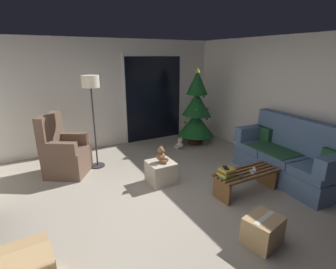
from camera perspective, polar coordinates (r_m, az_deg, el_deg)
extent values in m
plane|color=#9E9384|center=(3.95, -0.20, -15.45)|extent=(7.00, 7.00, 0.00)
cube|color=silver|center=(6.24, -13.94, 8.66)|extent=(5.72, 0.12, 2.50)
cube|color=silver|center=(5.39, 27.70, 5.88)|extent=(0.12, 6.00, 2.50)
cube|color=silver|center=(6.63, -3.19, 8.30)|extent=(1.60, 0.02, 2.20)
cube|color=black|center=(6.62, -3.12, 7.85)|extent=(1.50, 0.02, 2.10)
cube|color=slate|center=(5.07, 24.41, -7.15)|extent=(0.90, 1.95, 0.34)
cube|color=slate|center=(4.63, 30.32, -7.11)|extent=(0.72, 0.65, 0.14)
cube|color=slate|center=(4.97, 24.59, -4.67)|extent=(0.72, 0.65, 0.14)
cube|color=slate|center=(5.36, 19.68, -2.53)|extent=(0.72, 0.65, 0.14)
cube|color=slate|center=(5.09, 27.50, -0.13)|extent=(0.34, 1.91, 0.60)
cube|color=slate|center=(5.48, 18.27, 0.35)|extent=(0.77, 0.26, 0.28)
cube|color=#234C2D|center=(5.08, 22.47, -2.99)|extent=(0.67, 0.94, 0.02)
cube|color=#234C2D|center=(4.66, 32.80, -4.58)|extent=(0.14, 0.33, 0.28)
cube|color=#234C2D|center=(5.47, 20.70, 0.08)|extent=(0.14, 0.33, 0.28)
cube|color=brown|center=(4.18, 18.87, -8.91)|extent=(1.10, 0.05, 0.04)
cube|color=brown|center=(4.23, 17.99, -8.49)|extent=(1.10, 0.05, 0.04)
cube|color=brown|center=(4.28, 17.14, -8.07)|extent=(1.10, 0.05, 0.04)
cube|color=brown|center=(4.34, 16.31, -7.66)|extent=(1.10, 0.05, 0.04)
cube|color=brown|center=(4.39, 15.50, -7.26)|extent=(1.10, 0.05, 0.04)
cube|color=brown|center=(4.06, 11.93, -12.09)|extent=(0.05, 0.36, 0.34)
cube|color=brown|center=(4.70, 21.18, -8.68)|extent=(0.05, 0.36, 0.34)
cube|color=#333338|center=(4.06, 15.94, -8.95)|extent=(0.14, 0.14, 0.02)
cube|color=#ADADB2|center=(4.25, 18.11, -7.95)|extent=(0.13, 0.15, 0.02)
cube|color=silver|center=(4.35, 18.63, -7.41)|extent=(0.14, 0.15, 0.02)
cube|color=#337042|center=(4.01, 12.90, -8.97)|extent=(0.22, 0.16, 0.03)
cube|color=#B79333|center=(4.01, 12.78, -8.47)|extent=(0.24, 0.21, 0.04)
cube|color=#4C4C51|center=(4.02, 12.99, -7.90)|extent=(0.21, 0.20, 0.03)
cube|color=#B79333|center=(3.98, 13.00, -7.63)|extent=(0.20, 0.18, 0.04)
cube|color=black|center=(3.97, 12.74, -7.25)|extent=(0.12, 0.16, 0.01)
cylinder|color=#4C1E19|center=(6.51, 6.10, -1.49)|extent=(0.36, 0.36, 0.10)
cylinder|color=brown|center=(6.47, 6.13, -0.57)|extent=(0.08, 0.08, 0.12)
cone|color=#14471E|center=(6.38, 6.23, 2.33)|extent=(0.87, 0.87, 0.56)
cone|color=#14471E|center=(6.26, 6.38, 6.81)|extent=(0.69, 0.69, 0.56)
cone|color=#14471E|center=(6.19, 6.54, 11.42)|extent=(0.51, 0.51, 0.56)
sphere|color=#1E8C33|center=(6.67, 3.82, 2.71)|extent=(0.06, 0.06, 0.06)
sphere|color=#B233A5|center=(6.42, 8.76, 5.70)|extent=(0.06, 0.06, 0.06)
sphere|color=#1E8C33|center=(6.00, 6.41, 5.43)|extent=(0.06, 0.06, 0.06)
sphere|color=red|center=(6.66, 6.79, 4.59)|extent=(0.06, 0.06, 0.06)
sphere|color=#1E8C33|center=(6.45, 9.26, 3.82)|extent=(0.06, 0.06, 0.06)
sphere|color=blue|center=(6.61, 8.64, 3.45)|extent=(0.06, 0.06, 0.06)
sphere|color=#B233A5|center=(6.41, 8.83, 5.62)|extent=(0.06, 0.06, 0.06)
sphere|color=#1E8C33|center=(6.67, 6.66, 4.53)|extent=(0.06, 0.06, 0.06)
sphere|color=blue|center=(6.09, 7.96, 8.34)|extent=(0.06, 0.06, 0.06)
cone|color=#EAD14C|center=(6.17, 6.63, 14.08)|extent=(0.14, 0.14, 0.12)
cube|color=brown|center=(5.17, -21.24, -6.49)|extent=(0.94, 0.94, 0.31)
cube|color=brown|center=(5.08, -21.54, -3.95)|extent=(0.94, 0.94, 0.18)
cube|color=brown|center=(5.07, -24.81, 0.53)|extent=(0.50, 0.66, 0.64)
cube|color=brown|center=(5.24, -20.34, -0.83)|extent=(0.57, 0.43, 0.22)
cube|color=brown|center=(4.77, -22.95, -2.91)|extent=(0.57, 0.43, 0.22)
cylinder|color=#2D2D30|center=(5.36, -15.36, -6.67)|extent=(0.28, 0.28, 0.02)
cylinder|color=#2D2D30|center=(5.10, -16.05, 1.44)|extent=(0.03, 0.03, 1.55)
cylinder|color=beige|center=(4.95, -16.90, 11.23)|extent=(0.32, 0.32, 0.22)
cube|color=#B2A893|center=(4.49, -1.56, -8.38)|extent=(0.44, 0.44, 0.38)
cylinder|color=brown|center=(4.43, -0.66, -5.60)|extent=(0.12, 0.12, 0.06)
cylinder|color=brown|center=(4.34, -1.00, -6.10)|extent=(0.12, 0.12, 0.06)
sphere|color=brown|center=(4.37, -1.59, -4.96)|extent=(0.15, 0.15, 0.15)
sphere|color=brown|center=(4.33, -1.61, -3.50)|extent=(0.11, 0.11, 0.11)
sphere|color=#A37A51|center=(4.32, -0.97, -3.68)|extent=(0.04, 0.04, 0.04)
sphere|color=brown|center=(4.34, -1.47, -2.75)|extent=(0.04, 0.04, 0.04)
sphere|color=brown|center=(4.28, -1.75, -3.09)|extent=(0.04, 0.04, 0.04)
sphere|color=brown|center=(4.43, -1.09, -4.52)|extent=(0.06, 0.06, 0.06)
sphere|color=brown|center=(4.30, -1.60, -5.21)|extent=(0.06, 0.06, 0.06)
cylinder|color=beige|center=(6.10, 1.93, -2.89)|extent=(0.08, 0.12, 0.06)
cylinder|color=beige|center=(6.16, 2.62, -2.68)|extent=(0.08, 0.12, 0.06)
sphere|color=beige|center=(6.06, 2.67, -2.33)|extent=(0.15, 0.15, 0.15)
sphere|color=beige|center=(6.02, 2.68, -1.26)|extent=(0.11, 0.11, 0.11)
sphere|color=#F4E5C1|center=(6.06, 2.36, -1.24)|extent=(0.04, 0.04, 0.04)
sphere|color=beige|center=(5.98, 2.42, -0.92)|extent=(0.04, 0.04, 0.04)
sphere|color=beige|center=(6.03, 2.95, -0.77)|extent=(0.04, 0.04, 0.04)
sphere|color=beige|center=(6.03, 2.04, -2.34)|extent=(0.06, 0.06, 0.06)
sphere|color=beige|center=(6.12, 3.03, -2.05)|extent=(0.06, 0.06, 0.06)
cube|color=tan|center=(3.39, 20.35, -19.38)|extent=(0.48, 0.43, 0.34)
cube|color=beige|center=(3.30, 20.68, -16.98)|extent=(0.38, 0.14, 0.00)
cube|color=tan|center=(3.09, -29.61, -20.37)|extent=(0.46, 0.12, 0.06)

